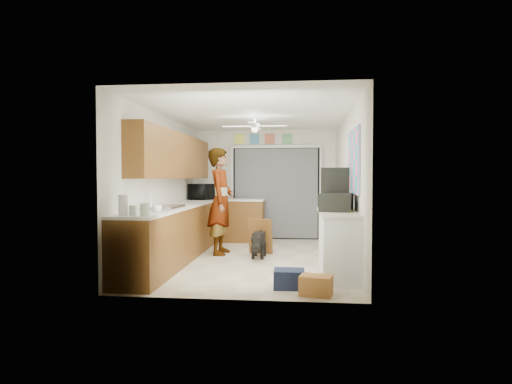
{
  "coord_description": "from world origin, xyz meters",
  "views": [
    {
      "loc": [
        0.8,
        -7.35,
        1.42
      ],
      "look_at": [
        0.0,
        0.4,
        1.15
      ],
      "focal_mm": 30.0,
      "sensor_mm": 36.0,
      "label": 1
    }
  ],
  "objects": [
    {
      "name": "wall_right",
      "position": [
        1.6,
        0.0,
        1.25
      ],
      "size": [
        0.0,
        5.0,
        5.0
      ],
      "primitive_type": "plane",
      "rotation": [
        1.57,
        0.0,
        -1.57
      ],
      "color": "silver",
      "rests_on": "ground"
    },
    {
      "name": "header_frame_4",
      "position": [
        0.9,
        2.47,
        2.3
      ],
      "size": [
        0.22,
        0.02,
        0.22
      ],
      "primitive_type": "cube",
      "color": "silver",
      "rests_on": "wall_back"
    },
    {
      "name": "cabinet_door_panel",
      "position": [
        0.08,
        0.45,
        0.33
      ],
      "size": [
        0.46,
        0.22,
        0.66
      ],
      "primitive_type": "cube",
      "rotation": [
        0.21,
        0.0,
        -0.11
      ],
      "color": "brown",
      "rests_on": "floor"
    },
    {
      "name": "abstract_painting",
      "position": [
        1.58,
        -1.0,
        1.65
      ],
      "size": [
        0.03,
        1.15,
        0.95
      ],
      "primitive_type": "cube",
      "color": "#FF5DB3",
      "rests_on": "wall_right"
    },
    {
      "name": "man",
      "position": [
        -0.65,
        0.4,
        0.98
      ],
      "size": [
        0.48,
        0.72,
        1.96
      ],
      "primitive_type": "imported",
      "rotation": [
        0.0,
        0.0,
        1.56
      ],
      "color": "white",
      "rests_on": "floor"
    },
    {
      "name": "curtain_panel",
      "position": [
        0.25,
        2.43,
        1.05
      ],
      "size": [
        1.9,
        0.03,
        2.05
      ],
      "primitive_type": "cube",
      "color": "slate",
      "rests_on": "wall_back"
    },
    {
      "name": "microwave",
      "position": [
        -1.26,
        1.67,
        1.11
      ],
      "size": [
        0.58,
        0.71,
        0.34
      ],
      "primitive_type": "imported",
      "rotation": [
        0.0,
        0.0,
        1.25
      ],
      "color": "black",
      "rests_on": "left_countertop"
    },
    {
      "name": "wall_left",
      "position": [
        -1.6,
        0.0,
        1.25
      ],
      "size": [
        0.0,
        5.0,
        5.0
      ],
      "primitive_type": "plane",
      "rotation": [
        1.57,
        0.0,
        1.57
      ],
      "color": "silver",
      "rests_on": "ground"
    },
    {
      "name": "left_countertop",
      "position": [
        -1.29,
        0.0,
        0.92
      ],
      "size": [
        0.62,
        4.8,
        0.04
      ],
      "primitive_type": "cube",
      "color": "white",
      "rests_on": "left_base_cabinets"
    },
    {
      "name": "suitcase",
      "position": [
        1.32,
        -1.18,
        1.06
      ],
      "size": [
        0.54,
        0.66,
        0.25
      ],
      "primitive_type": "cube",
      "rotation": [
        0.0,
        0.0,
        -0.19
      ],
      "color": "black",
      "rests_on": "right_counter_top"
    },
    {
      "name": "jar_b",
      "position": [
        -1.28,
        -2.23,
        1.01
      ],
      "size": [
        0.11,
        0.11,
        0.13
      ],
      "primitive_type": "cylinder",
      "rotation": [
        0.0,
        0.0,
        -0.36
      ],
      "color": "silver",
      "rests_on": "left_countertop"
    },
    {
      "name": "peninsula_base",
      "position": [
        -0.5,
        2.0,
        0.45
      ],
      "size": [
        1.0,
        0.6,
        0.9
      ],
      "primitive_type": "cube",
      "color": "brown",
      "rests_on": "floor"
    },
    {
      "name": "navy_crate",
      "position": [
        0.67,
        -1.91,
        0.12
      ],
      "size": [
        0.39,
        0.33,
        0.24
      ],
      "primitive_type": "cube",
      "rotation": [
        0.0,
        0.0,
        0.02
      ],
      "color": "#141B34",
      "rests_on": "floor"
    },
    {
      "name": "cardboard_box",
      "position": [
        1.0,
        -2.2,
        0.12
      ],
      "size": [
        0.43,
        0.36,
        0.24
      ],
      "primitive_type": "cube",
      "rotation": [
        0.0,
        0.0,
        -0.21
      ],
      "color": "#C9863F",
      "rests_on": "floor"
    },
    {
      "name": "door_trim_left",
      "position": [
        -0.77,
        2.44,
        1.05
      ],
      "size": [
        0.06,
        0.04,
        2.1
      ],
      "primitive_type": "cube",
      "color": "white",
      "rests_on": "wall_back"
    },
    {
      "name": "faucet",
      "position": [
        -1.48,
        -1.0,
        1.05
      ],
      "size": [
        0.03,
        0.03,
        0.22
      ],
      "primitive_type": "cylinder",
      "color": "silver",
      "rests_on": "left_countertop"
    },
    {
      "name": "cup",
      "position": [
        -1.17,
        -1.63,
        0.99
      ],
      "size": [
        0.13,
        0.13,
        0.1
      ],
      "primitive_type": "imported",
      "rotation": [
        0.0,
        0.0,
        -0.11
      ],
      "color": "white",
      "rests_on": "left_countertop"
    },
    {
      "name": "left_base_cabinets",
      "position": [
        -1.3,
        0.0,
        0.45
      ],
      "size": [
        0.6,
        4.8,
        0.9
      ],
      "primitive_type": "cube",
      "color": "brown",
      "rests_on": "floor"
    },
    {
      "name": "header_frame_2",
      "position": [
        0.1,
        2.47,
        2.3
      ],
      "size": [
        0.22,
        0.02,
        0.22
      ],
      "primitive_type": "cube",
      "color": "#C6614A",
      "rests_on": "wall_back"
    },
    {
      "name": "header_frame_1",
      "position": [
        -0.25,
        2.47,
        2.3
      ],
      "size": [
        0.22,
        0.02,
        0.22
      ],
      "primitive_type": "cube",
      "color": "#4890C2",
      "rests_on": "wall_back"
    },
    {
      "name": "header_frame_3",
      "position": [
        0.5,
        2.47,
        2.3
      ],
      "size": [
        0.22,
        0.02,
        0.22
      ],
      "primitive_type": "cube",
      "color": "#64AF73",
      "rests_on": "wall_back"
    },
    {
      "name": "suitcase_rim",
      "position": [
        1.32,
        -1.18,
        0.95
      ],
      "size": [
        0.54,
        0.65,
        0.02
      ],
      "primitive_type": "cube",
      "rotation": [
        0.0,
        0.0,
        -0.19
      ],
      "color": "yellow",
      "rests_on": "suitcase"
    },
    {
      "name": "paper_towel_roll",
      "position": [
        -1.4,
        -2.21,
        1.07
      ],
      "size": [
        0.14,
        0.14,
        0.26
      ],
      "primitive_type": "cylinder",
      "rotation": [
        0.0,
        0.0,
        0.2
      ],
      "color": "white",
      "rests_on": "left_countertop"
    },
    {
      "name": "back_opening_recess",
      "position": [
        0.25,
        2.47,
        1.05
      ],
      "size": [
        2.0,
        0.06,
        2.1
      ],
      "primitive_type": "cube",
      "color": "black",
      "rests_on": "wall_back"
    },
    {
      "name": "jar_a",
      "position": [
        -1.11,
        -2.25,
        1.02
      ],
      "size": [
        0.14,
        0.14,
        0.16
      ],
      "primitive_type": "cylinder",
      "rotation": [
        0.0,
        0.0,
        -0.29
      ],
      "color": "silver",
      "rests_on": "left_countertop"
    },
    {
      "name": "wall_front",
      "position": [
        0.0,
        -2.5,
        1.25
      ],
      "size": [
        3.2,
        0.0,
        3.2
      ],
      "primitive_type": "plane",
      "rotation": [
        -1.57,
        0.0,
        0.0
      ],
      "color": "silver",
      "rests_on": "ground"
    },
    {
      "name": "floor",
      "position": [
        0.0,
        0.0,
        0.0
      ],
      "size": [
        5.0,
        5.0,
        0.0
      ],
      "primitive_type": "plane",
      "color": "beige",
      "rests_on": "ground"
    },
    {
      "name": "wall_back",
      "position": [
        0.0,
        2.5,
        1.25
      ],
      "size": [
        3.2,
        0.0,
        3.2
      ],
      "primitive_type": "plane",
      "rotation": [
        1.57,
        0.0,
        0.0
      ],
      "color": "silver",
      "rests_on": "ground"
    },
    {
      "name": "upper_cabinets",
      "position": [
        -1.44,
        0.2,
        1.8
      ],
      "size": [
        0.32,
        4.0,
        0.8
      ],
      "primitive_type": "cube",
      "color": "brown",
      "rests_on": "wall_left"
    },
    {
      "name": "ceiling",
      "position": [
        0.0,
        0.0,
        2.5
      ],
      "size": [
        5.0,
        5.0,
        0.0
      ],
      "primitive_type": "plane",
      "rotation": [
        3.14,
        0.0,
        0.0
      ],
      "color": "white",
      "rests_on": "ground"
    },
    {
      "name": "route66_sign",
      "position": [
        -0.95,
        2.47,
        2.3
      ],
      "size": [
        0.22,
        0.02,
        0.26
      ],
      "primitive_type": "cube",
      "color": "silver",
      "rests_on": "wall_back"
    },
    {
      "name": "peninsula_top",
      "position": [
        -0.5,
        2.0,
        0.92
      ],
      "size": [
        1.04,
        0.64,
        0.04
      ],
      "primitive_type": "cube",
      "color": "white",
      "rests_on": "peninsula_base"
    },
    {
      "name": "right_counter_top",
      "position": [
        1.34,
        -1.2,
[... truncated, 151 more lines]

